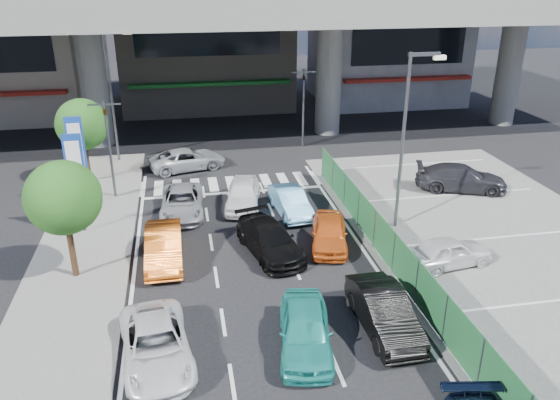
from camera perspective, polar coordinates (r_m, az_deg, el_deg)
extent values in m
plane|color=black|center=(19.43, -1.16, -12.13)|extent=(120.00, 120.00, 0.00)
cube|color=#585856|center=(24.90, 23.97, -5.74)|extent=(12.00, 28.00, 0.06)
cube|color=#585856|center=(23.04, -20.49, -7.45)|extent=(4.00, 30.00, 0.12)
cylinder|color=slate|center=(38.73, -18.86, 11.20)|extent=(1.80, 1.80, 8.00)
cylinder|color=slate|center=(39.76, 5.10, 12.61)|extent=(1.80, 1.80, 8.00)
cylinder|color=slate|center=(45.52, 22.77, 12.29)|extent=(1.80, 1.80, 8.00)
cube|color=slate|center=(37.80, -7.12, 19.63)|extent=(64.00, 14.00, 2.00)
cube|color=gray|center=(48.86, -7.98, 18.58)|extent=(14.00, 10.00, 15.00)
cube|color=#156D22|center=(44.43, -7.27, 12.05)|extent=(12.60, 1.60, 0.25)
cube|color=black|center=(43.81, -7.65, 19.08)|extent=(11.20, 0.10, 6.75)
cube|color=gray|center=(51.40, 11.12, 16.92)|extent=(12.00, 10.00, 12.00)
cube|color=#A61E14|center=(47.17, 13.06, 12.30)|extent=(10.80, 1.60, 0.25)
cube|color=black|center=(46.72, 13.45, 16.89)|extent=(9.60, 0.10, 5.40)
cylinder|color=#595B60|center=(29.20, -17.36, 4.91)|extent=(0.14, 0.14, 5.20)
cube|color=#595B60|center=(28.58, -17.93, 9.48)|extent=(1.60, 0.08, 0.08)
imported|color=black|center=(28.65, -17.85, 8.90)|extent=(0.26, 1.24, 0.50)
cylinder|color=#595B60|center=(36.60, 2.45, 9.51)|extent=(0.14, 0.14, 5.20)
cube|color=#595B60|center=(36.11, 2.51, 13.22)|extent=(1.60, 0.08, 0.08)
imported|color=black|center=(36.17, 2.50, 12.75)|extent=(0.26, 1.24, 0.50)
cylinder|color=#595B60|center=(24.74, 12.67, 5.61)|extent=(0.16, 0.16, 8.00)
cube|color=#595B60|center=(24.14, 14.85, 14.51)|extent=(1.40, 0.15, 0.15)
cube|color=silver|center=(24.46, 16.35, 14.11)|extent=(0.50, 0.22, 0.18)
cylinder|color=#595B60|center=(34.65, -17.18, 10.12)|extent=(0.16, 0.16, 8.00)
cube|color=#595B60|center=(33.99, -16.93, 16.61)|extent=(1.40, 0.15, 0.15)
cube|color=silver|center=(33.94, -15.68, 16.48)|extent=(0.50, 0.22, 0.18)
cylinder|color=#595B60|center=(26.15, -19.97, -1.09)|extent=(0.10, 0.10, 2.20)
cube|color=navy|center=(25.41, -20.60, 3.23)|extent=(0.80, 0.12, 3.00)
cube|color=white|center=(25.35, -20.63, 3.18)|extent=(0.60, 0.02, 2.40)
cylinder|color=#595B60|center=(28.96, -19.93, 1.25)|extent=(0.10, 0.10, 2.20)
cube|color=navy|center=(28.29, -20.51, 5.20)|extent=(0.80, 0.12, 3.00)
cube|color=white|center=(28.23, -20.53, 5.16)|extent=(0.60, 0.02, 2.40)
cylinder|color=#382314|center=(22.51, -20.89, -4.94)|extent=(0.24, 0.24, 2.40)
sphere|color=#1D4C15|center=(21.62, -21.71, 0.23)|extent=(2.80, 2.80, 2.80)
cylinder|color=#382314|center=(32.21, -19.46, 3.67)|extent=(0.24, 0.24, 2.40)
sphere|color=#1D4C15|center=(31.60, -19.99, 7.43)|extent=(2.80, 2.80, 2.80)
imported|color=white|center=(17.63, -12.82, -14.54)|extent=(2.53, 4.60, 1.22)
imported|color=teal|center=(17.69, 2.65, -13.40)|extent=(2.31, 4.27, 1.38)
imported|color=black|center=(18.79, 10.84, -11.40)|extent=(1.51, 4.21, 1.38)
imported|color=orange|center=(22.91, -12.06, -4.76)|extent=(1.48, 4.19, 1.38)
imported|color=black|center=(23.05, -1.09, -4.15)|extent=(2.81, 4.76, 1.30)
imported|color=#D35B19|center=(23.74, 5.18, -3.41)|extent=(2.39, 4.01, 1.28)
imported|color=#9FA1A6|center=(27.14, -10.20, -0.25)|extent=(2.19, 4.46, 1.22)
imported|color=white|center=(27.56, -3.89, 0.64)|extent=(2.35, 4.28, 1.38)
imported|color=#5B9ECA|center=(26.76, 1.08, -0.18)|extent=(1.69, 3.90, 1.25)
imported|color=#A4A7AC|center=(33.23, -9.66, 4.23)|extent=(4.89, 3.12, 1.26)
imported|color=silver|center=(23.07, 17.24, -5.18)|extent=(3.79, 1.99, 1.23)
imported|color=#2B2A2F|center=(31.04, 18.40, 2.22)|extent=(5.15, 3.42, 1.39)
cone|color=#ED4F0D|center=(23.99, 10.49, -4.03)|extent=(0.43, 0.43, 0.71)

